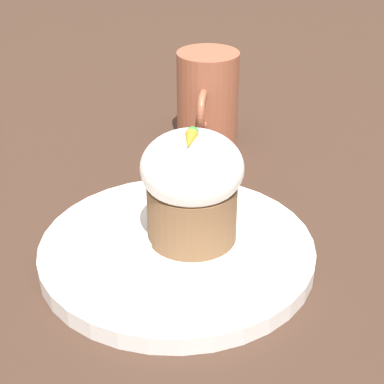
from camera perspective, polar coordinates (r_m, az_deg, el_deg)
The scene contains 5 objects.
ground_plane at distance 0.56m, azimuth -1.34°, elevation -5.93°, with size 4.00×4.00×0.00m, color #3D281E.
dessert_plate at distance 0.56m, azimuth -1.35°, elevation -5.28°, with size 0.24×0.24×0.02m.
carrot_cake at distance 0.53m, azimuth -0.00°, elevation 0.59°, with size 0.09×0.09×0.10m.
spoon at distance 0.56m, azimuth -2.52°, elevation -3.92°, with size 0.11×0.11×0.01m.
coffee_cup at distance 0.75m, azimuth 1.38°, elevation 8.36°, with size 0.10×0.07×0.11m.
Camera 1 is at (0.45, 0.08, 0.33)m, focal length 60.00 mm.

